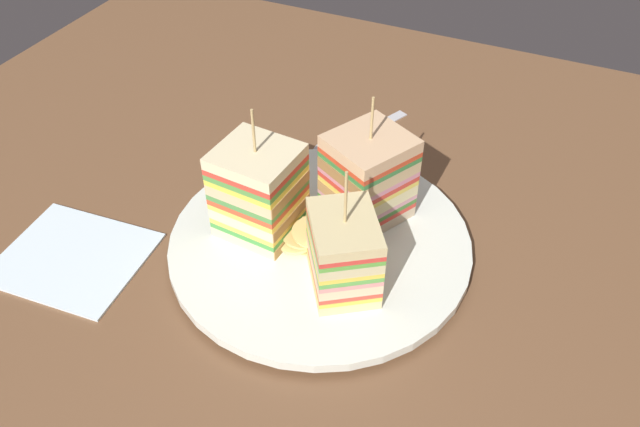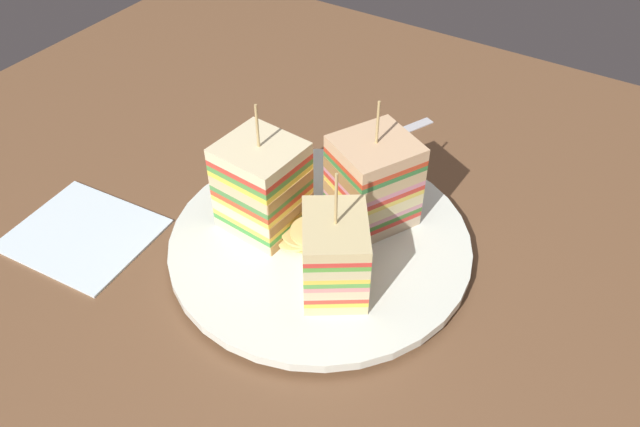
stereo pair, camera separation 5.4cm
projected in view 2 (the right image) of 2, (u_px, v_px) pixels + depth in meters
The scene contains 8 objects.
ground_plane at pixel (320, 258), 58.24cm from camera, with size 104.80×91.68×1.80cm, color brown.
plate at pixel (320, 243), 56.98cm from camera, with size 27.00×27.00×1.60cm.
sandwich_wedge_0 at pixel (335, 255), 50.28cm from camera, with size 7.90×8.36×11.70cm.
sandwich_wedge_1 at pixel (373, 182), 55.85cm from camera, with size 8.58×8.79×12.46cm.
sandwich_wedge_2 at pixel (262, 186), 55.30cm from camera, with size 7.18×6.70×12.59cm.
chip_pile at pixel (304, 234), 55.40cm from camera, with size 5.80×5.84×2.04cm.
spoon at pixel (359, 146), 68.94cm from camera, with size 7.53×13.23×1.00cm.
napkin at pixel (83, 233), 59.00cm from camera, with size 12.63×10.80×0.50cm, color white.
Camera 2 is at (21.52, -34.23, 41.21)cm, focal length 35.48 mm.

